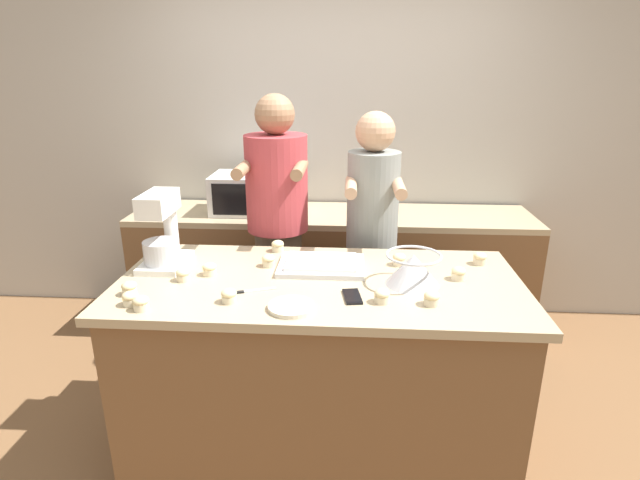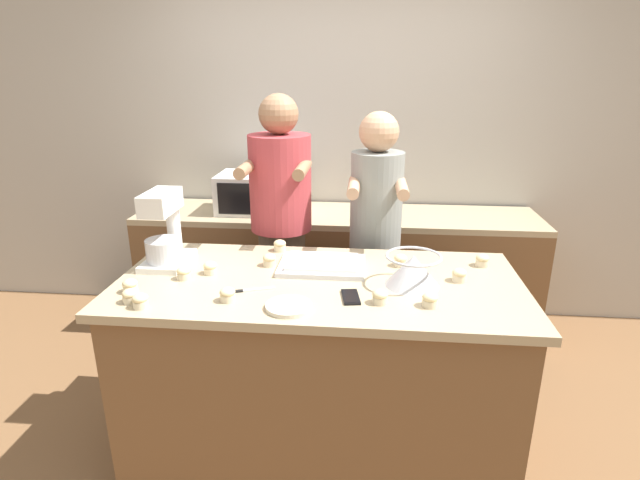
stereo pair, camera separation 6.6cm
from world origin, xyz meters
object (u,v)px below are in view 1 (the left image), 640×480
(knife, at_px, (247,291))
(cupcake_8, at_px, (210,269))
(cupcake_6, at_px, (459,273))
(cupcake_5, at_px, (229,296))
(cell_phone, at_px, (352,296))
(cupcake_1, at_px, (399,259))
(cupcake_3, at_px, (382,296))
(stand_mixer, at_px, (162,234))
(small_plate, at_px, (291,307))
(cupcake_10, at_px, (269,260))
(cupcake_12, at_px, (130,298))
(microwave_oven, at_px, (252,193))
(cupcake_0, at_px, (278,246))
(baking_tray, at_px, (321,264))
(cupcake_2, at_px, (141,303))
(person_right, at_px, (371,242))
(cupcake_4, at_px, (129,288))
(cupcake_7, at_px, (183,274))
(cupcake_9, at_px, (432,298))
(mixing_bowl, at_px, (413,268))
(cupcake_11, at_px, (480,258))
(person_left, at_px, (278,235))

(knife, height_order, cupcake_8, cupcake_8)
(cupcake_6, bearing_deg, cupcake_5, -163.03)
(cell_phone, height_order, cupcake_1, cupcake_1)
(cupcake_6, height_order, cupcake_8, same)
(cupcake_3, height_order, cupcake_5, same)
(stand_mixer, relative_size, small_plate, 1.95)
(cupcake_10, bearing_deg, cupcake_12, -137.16)
(cupcake_1, bearing_deg, small_plate, -133.18)
(microwave_oven, distance_m, cell_phone, 1.61)
(cupcake_10, bearing_deg, cupcake_0, 86.29)
(baking_tray, distance_m, cupcake_6, 0.65)
(baking_tray, distance_m, microwave_oven, 1.25)
(cupcake_2, xyz_separation_m, cupcake_10, (0.44, 0.50, 0.00))
(microwave_oven, distance_m, knife, 1.44)
(person_right, distance_m, cupcake_12, 1.43)
(cell_phone, height_order, cupcake_0, cupcake_0)
(cupcake_4, bearing_deg, cupcake_0, 46.03)
(cupcake_5, height_order, cupcake_7, same)
(stand_mixer, xyz_separation_m, cupcake_9, (1.25, -0.35, -0.13))
(person_right, xyz_separation_m, cupcake_2, (-0.96, -1.04, 0.08))
(cupcake_5, bearing_deg, baking_tray, 48.45)
(mixing_bowl, height_order, cupcake_5, mixing_bowl)
(cupcake_10, bearing_deg, cupcake_2, -131.02)
(cupcake_3, bearing_deg, cupcake_7, 169.42)
(cupcake_7, relative_size, cupcake_11, 1.00)
(person_left, bearing_deg, cupcake_8, -108.89)
(cupcake_1, distance_m, cupcake_5, 0.88)
(baking_tray, height_order, cupcake_7, cupcake_7)
(cupcake_2, xyz_separation_m, cupcake_12, (-0.06, 0.04, 0.00))
(microwave_oven, bearing_deg, cupcake_8, -88.42)
(microwave_oven, distance_m, cupcake_4, 1.49)
(cupcake_2, bearing_deg, cupcake_10, 48.98)
(small_plate, xyz_separation_m, cupcake_5, (-0.27, 0.04, 0.02))
(person_right, xyz_separation_m, cupcake_10, (-0.53, -0.54, 0.08))
(stand_mixer, relative_size, cupcake_2, 5.67)
(cupcake_5, distance_m, cupcake_12, 0.40)
(microwave_oven, xyz_separation_m, knife, (0.25, -1.41, -0.09))
(stand_mixer, xyz_separation_m, cupcake_2, (0.08, -0.48, -0.13))
(stand_mixer, height_order, cupcake_1, stand_mixer)
(cupcake_1, bearing_deg, cupcake_9, -77.70)
(cupcake_5, distance_m, cupcake_11, 1.25)
(mixing_bowl, height_order, cupcake_7, mixing_bowl)
(cupcake_0, bearing_deg, baking_tray, -41.90)
(knife, distance_m, cupcake_2, 0.44)
(cupcake_7, bearing_deg, cupcake_8, 35.44)
(cupcake_7, relative_size, cupcake_12, 1.00)
(microwave_oven, distance_m, cupcake_3, 1.70)
(knife, distance_m, cupcake_12, 0.48)
(small_plate, xyz_separation_m, cupcake_3, (0.37, 0.08, 0.02))
(stand_mixer, bearing_deg, cupcake_7, -49.67)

